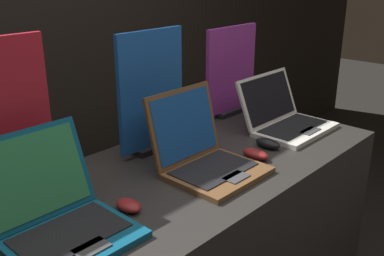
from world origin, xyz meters
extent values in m
cube|color=black|center=(0.00, 1.67, 1.40)|extent=(8.00, 0.05, 2.80)
cube|color=#0F5170|center=(-0.59, 0.26, 1.01)|extent=(0.33, 0.27, 0.02)
cube|color=black|center=(-0.59, 0.28, 1.02)|extent=(0.29, 0.19, 0.00)
cube|color=#3F3F42|center=(-0.59, 0.18, 1.02)|extent=(0.09, 0.06, 0.00)
cube|color=#0F5170|center=(-0.59, 0.44, 1.14)|extent=(0.33, 0.10, 0.25)
cube|color=#2D7F4C|center=(-0.59, 0.43, 1.14)|extent=(0.29, 0.09, 0.22)
ellipsoid|color=maroon|center=(-0.38, 0.28, 1.01)|extent=(0.06, 0.09, 0.03)
cube|color=black|center=(-0.59, 0.58, 1.01)|extent=(0.16, 0.07, 0.02)
cube|color=red|center=(-0.59, 0.58, 1.27)|extent=(0.29, 0.02, 0.50)
cube|color=brown|center=(-0.01, 0.24, 1.01)|extent=(0.33, 0.27, 0.02)
cube|color=black|center=(-0.01, 0.26, 1.02)|extent=(0.29, 0.19, 0.00)
cube|color=#3F3F42|center=(-0.01, 0.15, 1.02)|extent=(0.09, 0.06, 0.00)
cube|color=brown|center=(-0.01, 0.40, 1.15)|extent=(0.33, 0.08, 0.27)
cube|color=#194C99|center=(-0.01, 0.40, 1.15)|extent=(0.29, 0.06, 0.23)
ellipsoid|color=maroon|center=(0.21, 0.22, 1.02)|extent=(0.06, 0.11, 0.04)
cube|color=black|center=(-0.01, 0.58, 1.01)|extent=(0.18, 0.07, 0.02)
cube|color=#1E59B2|center=(-0.01, 0.58, 1.25)|extent=(0.32, 0.02, 0.46)
cube|color=silver|center=(0.57, 0.26, 1.01)|extent=(0.38, 0.23, 0.02)
cube|color=black|center=(0.57, 0.28, 1.02)|extent=(0.34, 0.16, 0.00)
cube|color=#3F3F42|center=(0.57, 0.19, 1.02)|extent=(0.11, 0.05, 0.00)
cube|color=silver|center=(0.57, 0.42, 1.12)|extent=(0.38, 0.10, 0.22)
cube|color=black|center=(0.57, 0.41, 1.12)|extent=(0.35, 0.08, 0.19)
ellipsoid|color=black|center=(0.33, 0.25, 1.02)|extent=(0.06, 0.11, 0.04)
cube|color=black|center=(0.57, 0.64, 1.01)|extent=(0.19, 0.07, 0.02)
cube|color=purple|center=(0.57, 0.64, 1.23)|extent=(0.35, 0.02, 0.41)
camera|label=1|loc=(-1.13, -0.68, 1.71)|focal=42.00mm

